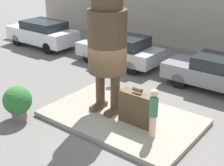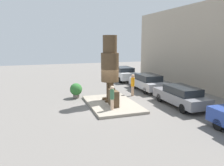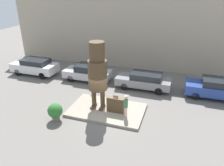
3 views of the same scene
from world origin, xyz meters
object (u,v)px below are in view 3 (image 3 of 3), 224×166
object	(u,v)px
worker_hivis	(93,81)
parked_car_grey	(144,80)
tourist	(126,105)
parked_car_white	(35,66)
giant_suitcase	(116,105)
statue_figure	(97,71)
parked_car_blue	(215,88)
planter_pot	(55,111)
parked_car_silver	(88,72)

from	to	relation	value
worker_hivis	parked_car_grey	bearing A→B (deg)	27.13
tourist	parked_car_white	xyz separation A→B (m)	(-10.49, 4.81, -0.18)
giant_suitcase	worker_hivis	xyz separation A→B (m)	(-2.72, 2.59, 0.27)
tourist	parked_car_grey	size ratio (longest dim) A/B	0.34
statue_figure	worker_hivis	xyz separation A→B (m)	(-1.39, 2.42, -1.95)
tourist	parked_car_white	size ratio (longest dim) A/B	0.35
giant_suitcase	parked_car_white	size ratio (longest dim) A/B	0.28
parked_car_grey	worker_hivis	size ratio (longest dim) A/B	2.53
statue_figure	parked_car_blue	xyz separation A→B (m)	(7.96, 4.51, -2.11)
parked_car_grey	planter_pot	bearing A→B (deg)	55.01
giant_suitcase	planter_pot	size ratio (longest dim) A/B	1.04
statue_figure	worker_hivis	size ratio (longest dim) A/B	2.62
tourist	parked_car_grey	world-z (taller)	tourist
giant_suitcase	parked_car_silver	size ratio (longest dim) A/B	0.29
giant_suitcase	worker_hivis	size ratio (longest dim) A/B	0.69
statue_figure	parked_car_silver	distance (m)	5.72
parked_car_grey	parked_car_silver	bearing A→B (deg)	-1.58
tourist	parked_car_blue	distance (m)	7.71
parked_car_white	parked_car_blue	world-z (taller)	parked_car_white
parked_car_white	planter_pot	world-z (taller)	parked_car_white
giant_suitcase	tourist	distance (m)	0.94
worker_hivis	giant_suitcase	bearing A→B (deg)	-43.62
tourist	planter_pot	xyz separation A→B (m)	(-4.29, -1.60, -0.35)
parked_car_white	tourist	bearing A→B (deg)	155.38
parked_car_grey	tourist	bearing A→B (deg)	86.90
parked_car_white	parked_car_grey	xyz separation A→B (m)	(10.76, 0.10, -0.08)
tourist	parked_car_silver	size ratio (longest dim) A/B	0.36
giant_suitcase	parked_car_white	world-z (taller)	parked_car_white
parked_car_silver	parked_car_blue	xyz separation A→B (m)	(10.76, 0.00, 0.03)
parked_car_blue	planter_pot	distance (m)	12.11
parked_car_silver	parked_car_grey	world-z (taller)	parked_car_silver
planter_pot	parked_car_grey	bearing A→B (deg)	55.01
parked_car_blue	parked_car_grey	bearing A→B (deg)	1.49
parked_car_silver	parked_car_blue	size ratio (longest dim) A/B	0.99
giant_suitcase	parked_car_grey	world-z (taller)	parked_car_grey
parked_car_white	planter_pot	xyz separation A→B (m)	(6.20, -6.41, -0.17)
statue_figure	tourist	world-z (taller)	statue_figure
giant_suitcase	parked_car_blue	size ratio (longest dim) A/B	0.29
parked_car_blue	parked_car_silver	bearing A→B (deg)	0.01
parked_car_silver	tourist	bearing A→B (deg)	134.33
tourist	worker_hivis	xyz separation A→B (m)	(-3.53, 2.96, -0.04)
worker_hivis	tourist	bearing A→B (deg)	-40.04
planter_pot	parked_car_white	bearing A→B (deg)	134.07
parked_car_blue	planter_pot	world-z (taller)	parked_car_blue
giant_suitcase	parked_car_grey	distance (m)	4.66
statue_figure	tourist	size ratio (longest dim) A/B	3.04
tourist	worker_hivis	bearing A→B (deg)	139.96
statue_figure	planter_pot	size ratio (longest dim) A/B	3.94
giant_suitcase	statue_figure	bearing A→B (deg)	172.73
parked_car_white	parked_car_blue	xyz separation A→B (m)	(16.32, 0.24, -0.02)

